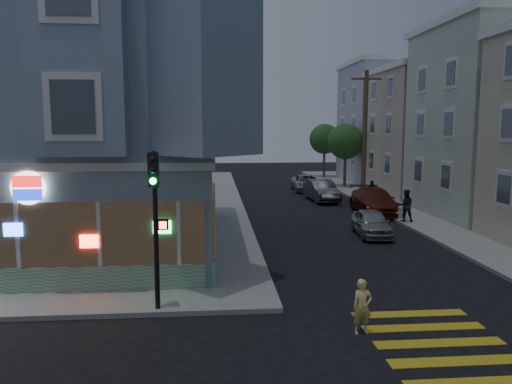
{
  "coord_description": "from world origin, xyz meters",
  "views": [
    {
      "loc": [
        1.09,
        -11.32,
        5.22
      ],
      "look_at": [
        2.65,
        6.95,
        2.79
      ],
      "focal_mm": 35.0,
      "sensor_mm": 36.0,
      "label": 1
    }
  ],
  "objects": [
    {
      "name": "parked_car_b",
      "position": [
        8.6,
        22.71,
        0.74
      ],
      "size": [
        1.89,
        4.61,
        1.49
      ],
      "primitive_type": "imported",
      "rotation": [
        0.0,
        0.0,
        0.07
      ],
      "color": "#333437",
      "rests_on": "ground"
    },
    {
      "name": "ground",
      "position": [
        0.0,
        0.0,
        0.0
      ],
      "size": [
        120.0,
        120.0,
        0.0
      ],
      "primitive_type": "plane",
      "color": "black",
      "rests_on": "ground"
    },
    {
      "name": "parked_car_d",
      "position": [
        8.6,
        28.3,
        0.65
      ],
      "size": [
        2.37,
        4.79,
        1.31
      ],
      "primitive_type": "imported",
      "rotation": [
        0.0,
        0.0,
        -0.04
      ],
      "color": "#A0A5AA",
      "rests_on": "ground"
    },
    {
      "name": "corner_building",
      "position": [
        -6.0,
        10.98,
        5.82
      ],
      "size": [
        14.6,
        14.6,
        11.4
      ],
      "color": "gray",
      "rests_on": "sidewalk_nw"
    },
    {
      "name": "row_house_c",
      "position": [
        19.5,
        25.0,
        4.65
      ],
      "size": [
        12.0,
        8.6,
        9.0
      ],
      "primitive_type": "cube",
      "color": "#C4AE97",
      "rests_on": "sidewalk_ne"
    },
    {
      "name": "parked_car_c",
      "position": [
        10.7,
        17.51,
        0.76
      ],
      "size": [
        2.25,
        5.27,
        1.51
      ],
      "primitive_type": "imported",
      "rotation": [
        0.0,
        0.0,
        -0.02
      ],
      "color": "maroon",
      "rests_on": "ground"
    },
    {
      "name": "running_child",
      "position": [
        4.8,
        0.49,
        0.7
      ],
      "size": [
        0.54,
        0.38,
        1.41
      ],
      "primitive_type": "imported",
      "rotation": [
        0.0,
        0.0,
        0.09
      ],
      "color": "#F8E27F",
      "rests_on": "ground"
    },
    {
      "name": "utility_pole",
      "position": [
        12.0,
        24.0,
        4.8
      ],
      "size": [
        2.2,
        0.3,
        9.0
      ],
      "color": "#4C3826",
      "rests_on": "sidewalk_ne"
    },
    {
      "name": "pedestrian_b",
      "position": [
        11.3,
        19.87,
        0.95
      ],
      "size": [
        1.0,
        0.59,
        1.6
      ],
      "primitive_type": "imported",
      "rotation": [
        0.0,
        0.0,
        2.92
      ],
      "color": "black",
      "rests_on": "sidewalk_ne"
    },
    {
      "name": "pedestrian_a",
      "position": [
        11.3,
        14.19,
        1.02
      ],
      "size": [
        0.95,
        0.81,
        1.73
      ],
      "primitive_type": "imported",
      "rotation": [
        0.0,
        0.0,
        2.95
      ],
      "color": "black",
      "rests_on": "sidewalk_ne"
    },
    {
      "name": "row_house_d",
      "position": [
        19.5,
        34.0,
        5.4
      ],
      "size": [
        12.0,
        8.6,
        10.5
      ],
      "primitive_type": "cube",
      "color": "#ACA4B5",
      "rests_on": "sidewalk_ne"
    },
    {
      "name": "parked_car_a",
      "position": [
        8.6,
        11.56,
        0.63
      ],
      "size": [
        1.78,
        3.79,
        1.25
      ],
      "primitive_type": "imported",
      "rotation": [
        0.0,
        0.0,
        -0.08
      ],
      "color": "#919498",
      "rests_on": "ground"
    },
    {
      "name": "fire_hydrant",
      "position": [
        11.3,
        14.89,
        0.54
      ],
      "size": [
        0.42,
        0.24,
        0.73
      ],
      "color": "silver",
      "rests_on": "sidewalk_ne"
    },
    {
      "name": "traffic_signal",
      "position": [
        -0.49,
        2.19,
        3.13
      ],
      "size": [
        0.51,
        0.49,
        4.4
      ],
      "rotation": [
        0.0,
        0.0,
        0.02
      ],
      "color": "black",
      "rests_on": "sidewalk_nw"
    },
    {
      "name": "street_tree_near",
      "position": [
        12.2,
        30.0,
        3.94
      ],
      "size": [
        3.0,
        3.0,
        5.3
      ],
      "color": "#4C3826",
      "rests_on": "sidewalk_ne"
    },
    {
      "name": "street_tree_far",
      "position": [
        12.2,
        38.0,
        3.94
      ],
      "size": [
        3.0,
        3.0,
        5.3
      ],
      "color": "#4C3826",
      "rests_on": "sidewalk_ne"
    }
  ]
}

